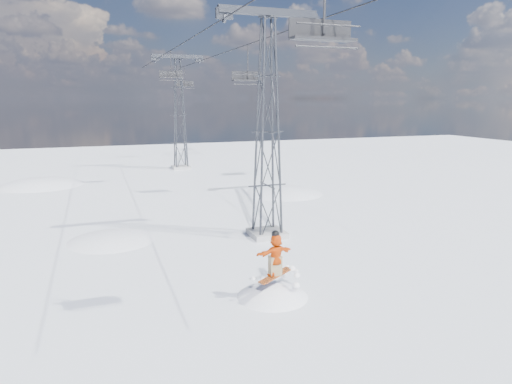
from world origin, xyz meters
TOP-DOWN VIEW (x-y plane):
  - ground at (0.00, 0.00)m, footprint 120.00×120.00m
  - snow_terrain at (-4.77, 21.24)m, footprint 39.00×37.00m
  - lift_tower_near at (0.80, 8.00)m, footprint 5.20×1.80m
  - lift_tower_far at (0.80, 33.00)m, footprint 5.20×1.80m
  - haul_cables at (0.80, 19.50)m, footprint 4.46×51.00m
  - snowboarder_jump at (-1.70, 0.90)m, footprint 4.40×4.40m
  - lift_chair_near at (-1.40, -1.94)m, footprint 1.90×0.55m
  - lift_chair_mid at (3.00, 17.77)m, footprint 2.21×0.64m
  - lift_chair_far at (-1.40, 23.71)m, footprint 1.86×0.54m
  - lift_chair_extra at (3.00, 41.02)m, footprint 2.05×0.59m

SIDE VIEW (x-z plane):
  - snow_terrain at x=-4.77m, z-range -20.59..1.41m
  - snowboarder_jump at x=-1.70m, z-range -4.93..1.63m
  - ground at x=0.00m, z-range 0.00..0.00m
  - lift_tower_near at x=0.80m, z-range -0.24..11.18m
  - lift_tower_far at x=0.80m, z-range -0.24..11.18m
  - lift_chair_mid at x=3.00m, z-range 7.28..10.02m
  - lift_chair_extra at x=3.00m, z-range 7.55..10.09m
  - lift_chair_near at x=-1.40m, z-range 7.78..10.14m
  - lift_chair_far at x=-1.40m, z-range 7.85..10.16m
  - haul_cables at x=0.80m, z-range 10.82..10.88m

